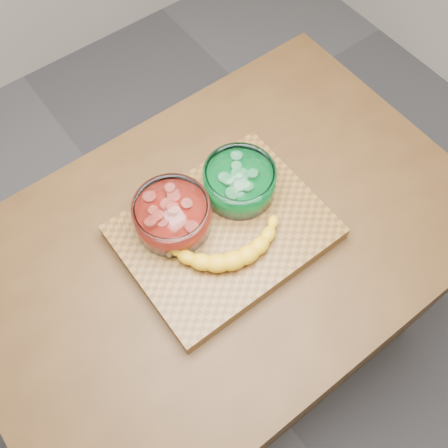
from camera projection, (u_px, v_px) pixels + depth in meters
ground at (224, 340)px, 1.95m from camera, size 3.50×3.50×0.00m
counter at (224, 301)px, 1.56m from camera, size 1.20×0.80×0.90m
cutting_board at (224, 232)px, 1.14m from camera, size 0.45×0.35×0.04m
bowl_red at (172, 216)px, 1.10m from camera, size 0.17×0.17×0.08m
bowl_green at (239, 182)px, 1.14m from camera, size 0.17×0.17×0.08m
banana at (228, 240)px, 1.09m from camera, size 0.28×0.17×0.04m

